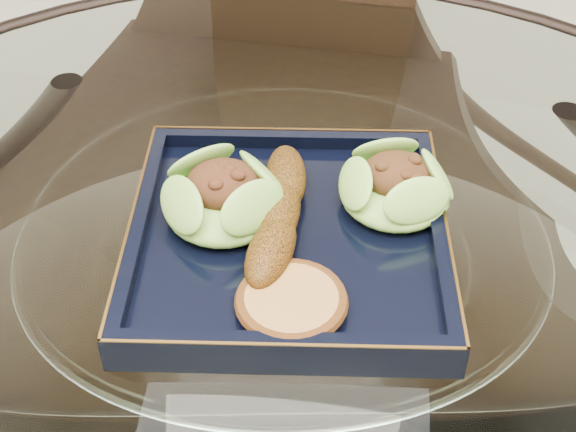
# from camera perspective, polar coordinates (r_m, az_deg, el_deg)

# --- Properties ---
(dining_table) EXTENTS (1.13, 1.13, 0.77)m
(dining_table) POSITION_cam_1_polar(r_m,az_deg,el_deg) (0.81, -0.30, -12.15)
(dining_table) COLOR white
(dining_table) RESTS_ON ground
(dining_chair) EXTENTS (0.42, 0.42, 0.88)m
(dining_chair) POSITION_cam_1_polar(r_m,az_deg,el_deg) (1.18, -1.49, 1.55)
(dining_chair) COLOR black
(dining_chair) RESTS_ON ground
(navy_plate) EXTENTS (0.29, 0.29, 0.02)m
(navy_plate) POSITION_cam_1_polar(r_m,az_deg,el_deg) (0.69, -0.00, -1.85)
(navy_plate) COLOR black
(navy_plate) RESTS_ON dining_table
(lettuce_wrap_left) EXTENTS (0.13, 0.13, 0.04)m
(lettuce_wrap_left) POSITION_cam_1_polar(r_m,az_deg,el_deg) (0.69, -4.59, 1.15)
(lettuce_wrap_left) COLOR #5AA52F
(lettuce_wrap_left) RESTS_ON navy_plate
(lettuce_wrap_right) EXTENTS (0.10, 0.10, 0.04)m
(lettuce_wrap_right) POSITION_cam_1_polar(r_m,az_deg,el_deg) (0.71, 7.64, 1.93)
(lettuce_wrap_right) COLOR #68AB31
(lettuce_wrap_right) RESTS_ON navy_plate
(roasted_plantain) EXTENTS (0.04, 0.17, 0.03)m
(roasted_plantain) POSITION_cam_1_polar(r_m,az_deg,el_deg) (0.68, -0.66, 0.29)
(roasted_plantain) COLOR #64390A
(roasted_plantain) RESTS_ON navy_plate
(crumb_patty) EXTENTS (0.09, 0.09, 0.01)m
(crumb_patty) POSITION_cam_1_polar(r_m,az_deg,el_deg) (0.62, 0.24, -6.20)
(crumb_patty) COLOR #AF703A
(crumb_patty) RESTS_ON navy_plate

